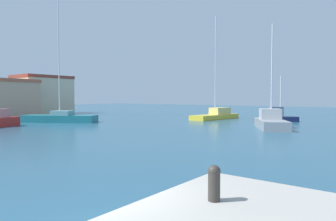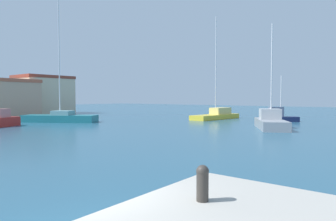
{
  "view_description": "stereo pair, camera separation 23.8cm",
  "coord_description": "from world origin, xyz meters",
  "px_view_note": "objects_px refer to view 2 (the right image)",
  "views": [
    {
      "loc": [
        -3.54,
        -4.61,
        2.89
      ],
      "look_at": [
        23.0,
        15.97,
        1.42
      ],
      "focal_mm": 32.57,
      "sensor_mm": 36.0,
      "label": 1
    },
    {
      "loc": [
        -3.39,
        -4.8,
        2.89
      ],
      "look_at": [
        23.0,
        15.97,
        1.42
      ],
      "focal_mm": 32.57,
      "sensor_mm": 36.0,
      "label": 2
    }
  ],
  "objects_px": {
    "mooring_bollard": "(203,181)",
    "sailboat_yellow_distant_north": "(217,115)",
    "sailboat_navy_center_channel": "(279,116)",
    "sailboat_teal_behind_lamppost": "(60,117)",
    "sailboat_grey_far_left": "(271,122)"
  },
  "relations": [
    {
      "from": "sailboat_grey_far_left",
      "to": "sailboat_yellow_distant_north",
      "type": "distance_m",
      "value": 12.65
    },
    {
      "from": "sailboat_grey_far_left",
      "to": "sailboat_teal_behind_lamppost",
      "type": "relative_size",
      "value": 0.69
    },
    {
      "from": "sailboat_teal_behind_lamppost",
      "to": "sailboat_grey_far_left",
      "type": "bearing_deg",
      "value": -69.84
    },
    {
      "from": "mooring_bollard",
      "to": "sailboat_teal_behind_lamppost",
      "type": "height_order",
      "value": "sailboat_teal_behind_lamppost"
    },
    {
      "from": "sailboat_grey_far_left",
      "to": "sailboat_yellow_distant_north",
      "type": "height_order",
      "value": "sailboat_yellow_distant_north"
    },
    {
      "from": "sailboat_navy_center_channel",
      "to": "sailboat_grey_far_left",
      "type": "bearing_deg",
      "value": -166.93
    },
    {
      "from": "sailboat_navy_center_channel",
      "to": "sailboat_teal_behind_lamppost",
      "type": "relative_size",
      "value": 0.39
    },
    {
      "from": "sailboat_teal_behind_lamppost",
      "to": "sailboat_navy_center_channel",
      "type": "bearing_deg",
      "value": -50.74
    },
    {
      "from": "mooring_bollard",
      "to": "sailboat_yellow_distant_north",
      "type": "distance_m",
      "value": 35.6
    },
    {
      "from": "sailboat_yellow_distant_north",
      "to": "sailboat_grey_far_left",
      "type": "bearing_deg",
      "value": -128.03
    },
    {
      "from": "sailboat_yellow_distant_north",
      "to": "sailboat_navy_center_channel",
      "type": "distance_m",
      "value": 8.07
    },
    {
      "from": "sailboat_teal_behind_lamppost",
      "to": "sailboat_yellow_distant_north",
      "type": "bearing_deg",
      "value": -36.64
    },
    {
      "from": "mooring_bollard",
      "to": "sailboat_yellow_distant_north",
      "type": "height_order",
      "value": "sailboat_yellow_distant_north"
    },
    {
      "from": "mooring_bollard",
      "to": "sailboat_grey_far_left",
      "type": "height_order",
      "value": "sailboat_grey_far_left"
    },
    {
      "from": "sailboat_grey_far_left",
      "to": "sailboat_teal_behind_lamppost",
      "type": "xyz_separation_m",
      "value": [
        -7.96,
        21.68,
        -0.09
      ]
    }
  ]
}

